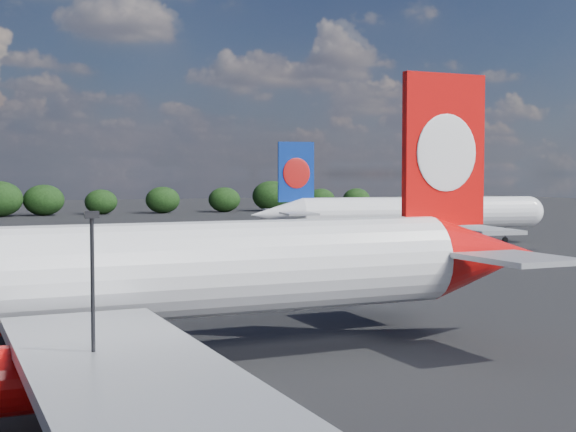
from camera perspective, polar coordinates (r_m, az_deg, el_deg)
name	(u,v)px	position (r m, az deg, el deg)	size (l,w,h in m)	color
ground	(18,266)	(101.64, -18.63, -3.36)	(500.00, 500.00, 0.00)	black
qantas_airliner	(140,275)	(45.50, -10.46, -4.17)	(53.65, 50.97, 17.53)	white
china_southern_airliner	(409,214)	(125.41, 8.61, 0.14)	(48.32, 46.05, 15.76)	white
apron_lamp_post	(93,317)	(32.30, -13.70, -7.02)	(0.55, 0.30, 9.55)	black
billboard_yellow	(42,201)	(223.67, -17.11, 1.05)	(5.00, 0.30, 5.50)	yellow
horizon_treeline	(26,201)	(221.48, -18.11, 1.02)	(204.15, 15.46, 9.21)	black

